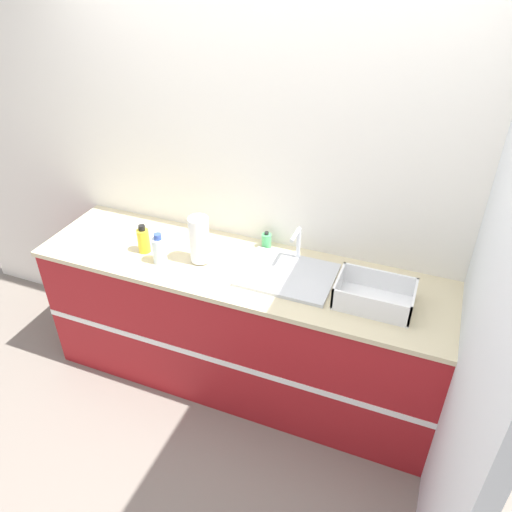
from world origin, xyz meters
TOP-DOWN VIEW (x-y plane):
  - ground_plane at (0.00, 0.00)m, footprint 12.00×12.00m
  - wall_back at (0.00, 0.67)m, footprint 4.84×0.06m
  - wall_right at (1.25, 0.32)m, footprint 0.06×2.64m
  - counter_cabinet at (0.00, 0.32)m, footprint 2.46×0.66m
  - sink at (0.29, 0.34)m, footprint 0.52×0.40m
  - paper_towel_roll at (-0.23, 0.29)m, footprint 0.12×0.12m
  - dish_rack at (0.78, 0.27)m, footprint 0.40×0.26m
  - bottle_yellow at (-0.59, 0.25)m, footprint 0.07×0.07m
  - bottle_clear at (-0.45, 0.19)m, footprint 0.08×0.08m
  - soap_dispenser at (0.07, 0.57)m, footprint 0.06×0.06m

SIDE VIEW (x-z plane):
  - ground_plane at x=0.00m, z-range 0.00..0.00m
  - counter_cabinet at x=0.00m, z-range 0.00..0.91m
  - sink at x=0.29m, z-range 0.82..1.04m
  - dish_rack at x=0.78m, z-range 0.89..1.02m
  - soap_dispenser at x=0.07m, z-range 0.91..1.01m
  - bottle_yellow at x=-0.59m, z-range 0.90..1.08m
  - bottle_clear at x=-0.45m, z-range 0.90..1.09m
  - paper_towel_roll at x=-0.23m, z-range 0.91..1.20m
  - wall_back at x=0.00m, z-range 0.00..2.60m
  - wall_right at x=1.25m, z-range 0.00..2.60m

